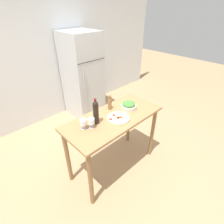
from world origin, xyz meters
The scene contains 10 objects.
ground_plane centered at (0.00, 0.00, 0.00)m, with size 14.00×14.00×0.00m, color tan.
wall_back centered at (0.00, 2.02, 1.30)m, with size 6.40×0.06×2.60m.
refrigerator centered at (0.67, 1.62, 0.88)m, with size 0.65×0.73×1.77m.
prep_counter centered at (0.00, 0.00, 0.78)m, with size 1.36×0.61×0.93m.
wine_bottle centered at (-0.25, 0.05, 1.09)m, with size 0.07×0.07×0.34m.
wine_glass_near centered at (-0.35, 0.02, 1.02)m, with size 0.08×0.08×0.13m.
wine_glass_far centered at (-0.43, 0.06, 1.02)m, with size 0.08×0.08×0.13m.
pepper_mill centered at (0.10, 0.18, 1.04)m, with size 0.05×0.05×0.22m.
salad_bowl centered at (0.29, 0.00, 0.99)m, with size 0.21×0.21×0.12m.
homemade_pizza centered at (0.01, -0.08, 0.95)m, with size 0.30×0.30×0.03m.
Camera 1 is at (-1.34, -1.35, 2.21)m, focal length 28.00 mm.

